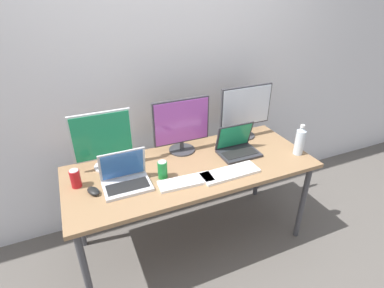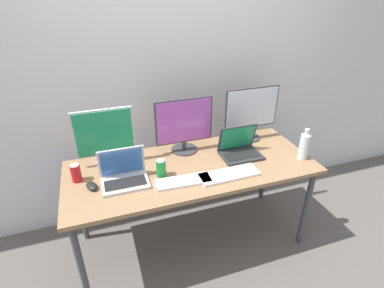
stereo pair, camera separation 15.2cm
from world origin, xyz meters
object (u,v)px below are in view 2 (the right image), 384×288
at_px(laptop_secondary, 239,148).
at_px(soda_can_by_laptop, 76,173).
at_px(monitor_left, 105,136).
at_px(soda_can_near_keyboard, 161,168).
at_px(keyboard_aux, 183,181).
at_px(laptop_silver, 124,175).
at_px(water_bottle, 304,145).
at_px(monitor_right, 251,111).
at_px(monitor_center, 184,125).
at_px(work_desk, 192,172).
at_px(keyboard_main, 229,175).
at_px(mouse_by_keyboard, 92,186).

bearing_deg(laptop_secondary, soda_can_by_laptop, 178.18).
height_order(monitor_left, soda_can_near_keyboard, monitor_left).
bearing_deg(laptop_secondary, keyboard_aux, -157.64).
bearing_deg(monitor_left, laptop_silver, -73.61).
bearing_deg(water_bottle, monitor_right, 117.60).
distance_m(laptop_silver, soda_can_near_keyboard, 0.25).
bearing_deg(water_bottle, soda_can_near_keyboard, 173.87).
xyz_separation_m(monitor_left, soda_can_by_laptop, (-0.22, -0.16, -0.16)).
distance_m(soda_can_near_keyboard, soda_can_by_laptop, 0.56).
relative_size(monitor_center, laptop_silver, 1.47).
relative_size(laptop_secondary, soda_can_near_keyboard, 2.41).
xyz_separation_m(laptop_silver, soda_can_near_keyboard, (0.25, -0.02, 0.01)).
xyz_separation_m(work_desk, keyboard_aux, (-0.12, -0.18, 0.07)).
xyz_separation_m(monitor_left, laptop_secondary, (0.97, -0.20, -0.17)).
bearing_deg(laptop_secondary, soda_can_near_keyboard, -172.09).
xyz_separation_m(monitor_left, water_bottle, (1.40, -0.40, -0.11)).
distance_m(laptop_silver, soda_can_by_laptop, 0.32).
bearing_deg(monitor_left, soda_can_by_laptop, -144.09).
height_order(laptop_secondary, water_bottle, water_bottle).
distance_m(monitor_center, soda_can_by_laptop, 0.84).
relative_size(monitor_center, soda_can_near_keyboard, 3.57).
xyz_separation_m(laptop_secondary, keyboard_main, (-0.20, -0.24, -0.04)).
distance_m(laptop_silver, keyboard_aux, 0.40).
height_order(work_desk, monitor_right, monitor_right).
xyz_separation_m(monitor_left, laptop_silver, (0.08, -0.27, -0.17)).
xyz_separation_m(monitor_left, mouse_by_keyboard, (-0.13, -0.28, -0.21)).
distance_m(work_desk, laptop_silver, 0.51).
bearing_deg(keyboard_main, monitor_left, 149.44).
height_order(water_bottle, soda_can_near_keyboard, water_bottle).
bearing_deg(mouse_by_keyboard, monitor_left, 42.32).
distance_m(monitor_left, soda_can_near_keyboard, 0.47).
bearing_deg(mouse_by_keyboard, laptop_secondary, -18.35).
height_order(laptop_silver, soda_can_near_keyboard, laptop_silver).
xyz_separation_m(laptop_secondary, water_bottle, (0.43, -0.20, 0.06)).
distance_m(monitor_center, laptop_secondary, 0.46).
xyz_separation_m(mouse_by_keyboard, water_bottle, (1.53, -0.12, 0.10)).
xyz_separation_m(laptop_silver, water_bottle, (1.32, -0.13, 0.06)).
height_order(laptop_secondary, keyboard_aux, laptop_secondary).
distance_m(mouse_by_keyboard, soda_can_by_laptop, 0.16).
relative_size(mouse_by_keyboard, soda_can_near_keyboard, 0.85).
relative_size(laptop_silver, keyboard_main, 0.73).
bearing_deg(keyboard_aux, laptop_silver, 162.63).
xyz_separation_m(laptop_silver, laptop_secondary, (0.89, 0.07, -0.00)).
bearing_deg(mouse_by_keyboard, monitor_center, -1.04).
xyz_separation_m(monitor_right, mouse_by_keyboard, (-1.30, -0.31, -0.23)).
relative_size(soda_can_near_keyboard, soda_can_by_laptop, 1.00).
relative_size(work_desk, monitor_right, 3.85).
height_order(work_desk, monitor_center, monitor_center).
bearing_deg(monitor_left, soda_can_near_keyboard, -41.06).
height_order(work_desk, soda_can_near_keyboard, soda_can_near_keyboard).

